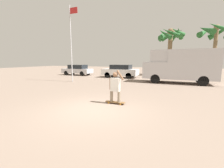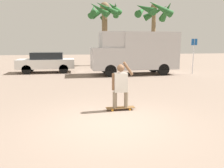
% 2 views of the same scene
% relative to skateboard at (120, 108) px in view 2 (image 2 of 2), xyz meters
% --- Properties ---
extents(ground_plane, '(80.00, 80.00, 0.00)m').
position_rel_skateboard_xyz_m(ground_plane, '(-0.53, -1.16, -0.08)').
color(ground_plane, gray).
extents(skateboard, '(0.94, 0.24, 0.09)m').
position_rel_skateboard_xyz_m(skateboard, '(0.00, 0.00, 0.00)').
color(skateboard, brown).
rests_on(skateboard, ground_plane).
extents(person_skateboarder, '(0.70, 0.24, 1.50)m').
position_rel_skateboard_xyz_m(person_skateboarder, '(-0.00, 0.00, 0.81)').
color(person_skateboarder, gray).
rests_on(person_skateboarder, skateboard).
extents(camper_van, '(5.99, 2.14, 2.94)m').
position_rel_skateboard_xyz_m(camper_van, '(2.98, 8.27, 1.53)').
color(camper_van, black).
rests_on(camper_van, ground_plane).
extents(parked_car_white, '(4.16, 1.87, 1.53)m').
position_rel_skateboard_xyz_m(parked_car_white, '(-3.35, 10.43, 0.73)').
color(parked_car_white, black).
rests_on(parked_car_white, ground_plane).
extents(palm_tree_near_van, '(4.06, 4.00, 6.38)m').
position_rel_skateboard_xyz_m(palm_tree_near_van, '(6.81, 14.92, 5.10)').
color(palm_tree_near_van, brown).
rests_on(palm_tree_near_van, ground_plane).
extents(palm_tree_center_background, '(3.50, 3.53, 6.23)m').
position_rel_skateboard_xyz_m(palm_tree_center_background, '(1.86, 15.31, 4.87)').
color(palm_tree_center_background, brown).
rests_on(palm_tree_center_background, ground_plane).
extents(street_sign, '(0.44, 0.06, 2.50)m').
position_rel_skateboard_xyz_m(street_sign, '(6.99, 7.45, 1.52)').
color(street_sign, '#B7B7BC').
rests_on(street_sign, ground_plane).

